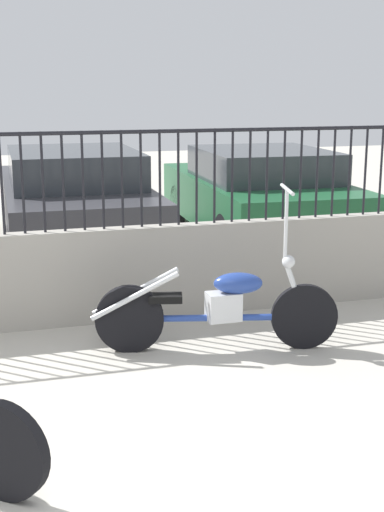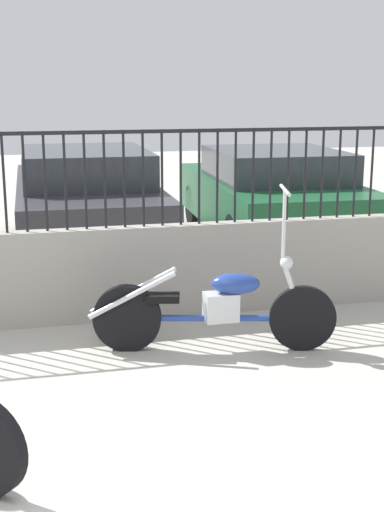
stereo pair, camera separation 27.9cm
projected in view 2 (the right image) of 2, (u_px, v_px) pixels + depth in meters
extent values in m
cylinder|color=black|center=(4.00, 183.00, 6.30)|extent=(0.02, 0.02, 0.90)
cylinder|color=black|center=(25.00, 182.00, 6.34)|extent=(0.02, 0.02, 0.90)
cylinder|color=black|center=(45.00, 182.00, 6.38)|extent=(0.02, 0.02, 0.90)
cylinder|color=black|center=(65.00, 181.00, 6.42)|extent=(0.02, 0.02, 0.90)
cylinder|color=black|center=(85.00, 180.00, 6.46)|extent=(0.02, 0.02, 0.90)
cylinder|color=black|center=(105.00, 180.00, 6.50)|extent=(0.02, 0.02, 0.90)
cylinder|color=black|center=(124.00, 179.00, 6.54)|extent=(0.02, 0.02, 0.90)
cylinder|color=black|center=(143.00, 179.00, 6.59)|extent=(0.02, 0.02, 0.90)
cylinder|color=black|center=(162.00, 178.00, 6.63)|extent=(0.02, 0.02, 0.90)
cylinder|color=black|center=(181.00, 178.00, 6.67)|extent=(0.02, 0.02, 0.90)
cylinder|color=black|center=(199.00, 177.00, 6.71)|extent=(0.02, 0.02, 0.90)
cylinder|color=black|center=(217.00, 176.00, 6.75)|extent=(0.02, 0.02, 0.90)
cylinder|color=black|center=(235.00, 176.00, 6.79)|extent=(0.02, 0.02, 0.90)
cylinder|color=black|center=(253.00, 175.00, 6.83)|extent=(0.02, 0.02, 0.90)
cylinder|color=black|center=(271.00, 175.00, 6.87)|extent=(0.02, 0.02, 0.90)
cylinder|color=black|center=(288.00, 174.00, 6.91)|extent=(0.02, 0.02, 0.90)
cylinder|color=black|center=(305.00, 174.00, 6.95)|extent=(0.02, 0.02, 0.90)
cylinder|color=black|center=(322.00, 173.00, 6.99)|extent=(0.02, 0.02, 0.90)
cylinder|color=black|center=(339.00, 173.00, 7.03)|extent=(0.02, 0.02, 0.90)
cylinder|color=black|center=(355.00, 172.00, 7.07)|extent=(0.02, 0.02, 0.90)
cylinder|color=black|center=(372.00, 172.00, 7.12)|extent=(0.02, 0.02, 0.90)
cylinder|color=black|center=(303.00, 318.00, 5.97)|extent=(0.56, 0.19, 0.56)
cylinder|color=black|center=(127.00, 318.00, 5.97)|extent=(0.58, 0.23, 0.57)
cylinder|color=navy|center=(215.00, 318.00, 5.97)|extent=(1.33, 0.38, 0.06)
cube|color=silver|center=(221.00, 307.00, 5.94)|extent=(0.28, 0.18, 0.24)
ellipsoid|color=navy|center=(236.00, 284.00, 5.90)|extent=(0.44, 0.29, 0.18)
cube|color=black|center=(163.00, 298.00, 5.93)|extent=(0.31, 0.22, 0.06)
cylinder|color=silver|center=(293.00, 290.00, 5.91)|extent=(0.23, 0.10, 0.51)
sphere|color=silver|center=(286.00, 263.00, 5.85)|extent=(0.11, 0.11, 0.11)
cylinder|color=silver|center=(284.00, 226.00, 5.78)|extent=(0.03, 0.03, 0.58)
cylinder|color=silver|center=(285.00, 190.00, 5.71)|extent=(0.15, 0.51, 0.03)
cylinder|color=silver|center=(132.00, 295.00, 5.85)|extent=(0.72, 0.22, 0.42)
cylinder|color=silver|center=(133.00, 291.00, 5.99)|extent=(0.72, 0.22, 0.42)
cylinder|color=black|center=(23.00, 210.00, 10.84)|extent=(0.12, 0.64, 0.64)
cylinder|color=black|center=(132.00, 206.00, 11.20)|extent=(0.12, 0.64, 0.64)
cylinder|color=black|center=(23.00, 250.00, 8.23)|extent=(0.12, 0.64, 0.64)
cylinder|color=black|center=(165.00, 243.00, 8.60)|extent=(0.12, 0.64, 0.64)
cube|color=#38383D|center=(85.00, 206.00, 9.66)|extent=(1.83, 4.46, 0.68)
cube|color=#2D3338|center=(85.00, 166.00, 9.32)|extent=(1.62, 2.15, 0.44)
cylinder|color=black|center=(192.00, 205.00, 11.27)|extent=(0.13, 0.64, 0.64)
cylinder|color=black|center=(297.00, 202.00, 11.60)|extent=(0.13, 0.64, 0.64)
cylinder|color=black|center=(234.00, 240.00, 8.78)|extent=(0.13, 0.64, 0.64)
cylinder|color=black|center=(366.00, 234.00, 9.12)|extent=(0.13, 0.64, 0.64)
cube|color=#1E5933|center=(270.00, 201.00, 10.13)|extent=(2.02, 4.27, 0.66)
cube|color=#2D3338|center=(276.00, 165.00, 9.81)|extent=(1.75, 2.08, 0.41)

